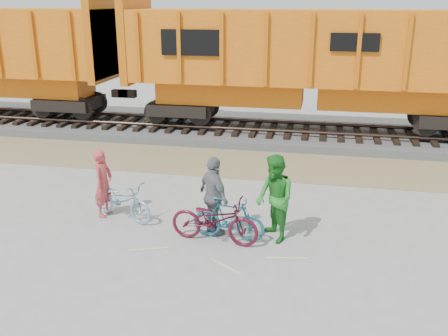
{
  "coord_description": "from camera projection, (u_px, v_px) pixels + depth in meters",
  "views": [
    {
      "loc": [
        2.55,
        -10.04,
        5.18
      ],
      "look_at": [
        0.23,
        1.5,
        1.2
      ],
      "focal_mm": 40.0,
      "sensor_mm": 36.0,
      "label": 1
    }
  ],
  "objects": [
    {
      "name": "ballast_bed",
      "position": [
        256.0,
        133.0,
        19.77
      ],
      "size": [
        120.0,
        4.0,
        0.3
      ],
      "primitive_type": "cube",
      "color": "slate",
      "rests_on": "ground"
    },
    {
      "name": "person_solo",
      "position": [
        103.0,
        183.0,
        12.37
      ],
      "size": [
        0.45,
        0.65,
        1.72
      ],
      "primitive_type": "imported",
      "rotation": [
        0.0,
        0.0,
        1.51
      ],
      "color": "#BD3A3C",
      "rests_on": "ground"
    },
    {
      "name": "bicycle_blue",
      "position": [
        122.0,
        200.0,
        12.31
      ],
      "size": [
        1.96,
        1.28,
        0.97
      ],
      "primitive_type": "imported",
      "rotation": [
        0.0,
        0.0,
        1.2
      ],
      "color": "#759FC3",
      "rests_on": "ground"
    },
    {
      "name": "gravel_strip",
      "position": [
        241.0,
        164.0,
        16.57
      ],
      "size": [
        120.0,
        3.0,
        0.02
      ],
      "primitive_type": "cube",
      "color": "#9B8960",
      "rests_on": "ground"
    },
    {
      "name": "hopper_car_center",
      "position": [
        312.0,
        61.0,
        18.47
      ],
      "size": [
        14.0,
        3.13,
        4.65
      ],
      "color": "black",
      "rests_on": "track"
    },
    {
      "name": "bicycle_teal",
      "position": [
        229.0,
        219.0,
        11.21
      ],
      "size": [
        1.69,
        0.62,
        1.0
      ],
      "primitive_type": "imported",
      "rotation": [
        0.0,
        0.0,
        1.48
      ],
      "color": "#216880",
      "rests_on": "ground"
    },
    {
      "name": "ground",
      "position": [
        202.0,
        237.0,
        11.46
      ],
      "size": [
        120.0,
        120.0,
        0.0
      ],
      "primitive_type": "plane",
      "color": "#9E9E99",
      "rests_on": "ground"
    },
    {
      "name": "track",
      "position": [
        256.0,
        125.0,
        19.67
      ],
      "size": [
        120.0,
        2.6,
        0.24
      ],
      "color": "black",
      "rests_on": "ballast_bed"
    },
    {
      "name": "bicycle_maroon",
      "position": [
        214.0,
        220.0,
        11.08
      ],
      "size": [
        2.1,
        0.95,
        1.07
      ],
      "primitive_type": "imported",
      "rotation": [
        0.0,
        0.0,
        1.45
      ],
      "color": "#4F0E21",
      "rests_on": "ground"
    },
    {
      "name": "person_man",
      "position": [
        275.0,
        199.0,
        11.05
      ],
      "size": [
        1.16,
        1.22,
        1.98
      ],
      "primitive_type": "imported",
      "rotation": [
        0.0,
        0.0,
        -0.99
      ],
      "color": "#237D25",
      "rests_on": "ground"
    },
    {
      "name": "person_woman",
      "position": [
        214.0,
        196.0,
        11.34
      ],
      "size": [
        1.08,
        1.11,
        1.87
      ],
      "primitive_type": "imported",
      "rotation": [
        0.0,
        0.0,
        2.32
      ],
      "color": "slate",
      "rests_on": "ground"
    }
  ]
}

